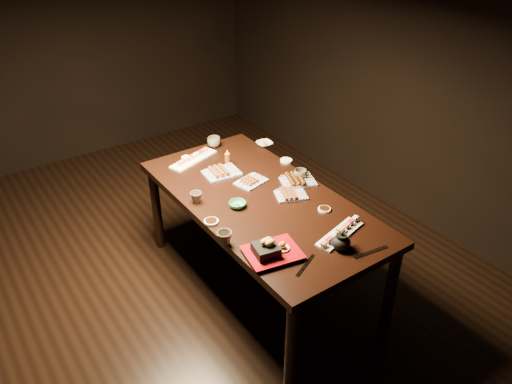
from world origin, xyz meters
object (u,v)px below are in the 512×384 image
(dining_table, at_px, (260,243))
(teacup_mid_right, at_px, (300,175))
(yakitori_plate_left, at_px, (222,170))
(sushi_platter_near, at_px, (340,232))
(edamame_bowl_cream, at_px, (264,144))
(teacup_near_left, at_px, (225,238))
(yakitori_plate_center, at_px, (251,179))
(yakitori_plate_right, at_px, (291,193))
(tempura_tray, at_px, (273,247))
(teacup_far_left, at_px, (196,197))
(condiment_bottle, at_px, (227,158))
(teapot, at_px, (341,241))
(sushi_platter_far, at_px, (193,157))
(teacup_far_right, at_px, (214,142))
(edamame_bowl_green, at_px, (237,204))

(dining_table, relative_size, teacup_mid_right, 19.84)
(yakitori_plate_left, bearing_deg, sushi_platter_near, -73.18)
(edamame_bowl_cream, xyz_separation_m, teacup_near_left, (-0.93, -0.90, 0.03))
(yakitori_plate_center, relative_size, teacup_near_left, 2.34)
(dining_table, height_order, teacup_mid_right, teacup_mid_right)
(yakitori_plate_right, height_order, tempura_tray, tempura_tray)
(teacup_far_left, distance_m, condiment_bottle, 0.53)
(dining_table, height_order, teacup_near_left, teacup_near_left)
(yakitori_plate_left, distance_m, teacup_near_left, 0.81)
(yakitori_plate_center, xyz_separation_m, teacup_far_left, (-0.43, -0.00, 0.01))
(dining_table, height_order, teapot, teapot)
(yakitori_plate_left, bearing_deg, tempura_tray, -98.34)
(sushi_platter_near, relative_size, teacup_mid_right, 4.01)
(teacup_far_left, relative_size, condiment_bottle, 0.60)
(tempura_tray, relative_size, teacup_far_left, 4.02)
(sushi_platter_far, xyz_separation_m, yakitori_plate_left, (0.06, -0.30, 0.01))
(sushi_platter_near, relative_size, yakitori_plate_right, 1.81)
(yakitori_plate_left, bearing_deg, condiment_bottle, 46.32)
(teacup_near_left, bearing_deg, teacup_far_right, 61.88)
(yakitori_plate_left, height_order, teacup_mid_right, teacup_mid_right)
(yakitori_plate_center, distance_m, edamame_bowl_cream, 0.59)
(edamame_bowl_green, distance_m, teacup_far_left, 0.27)
(yakitori_plate_center, distance_m, tempura_tray, 0.80)
(edamame_bowl_cream, height_order, teacup_far_left, teacup_far_left)
(sushi_platter_near, bearing_deg, dining_table, 89.37)
(condiment_bottle, bearing_deg, sushi_platter_near, -85.86)
(yakitori_plate_left, xyz_separation_m, edamame_bowl_cream, (0.51, 0.20, -0.02))
(edamame_bowl_green, height_order, teacup_far_left, teacup_far_left)
(teacup_near_left, relative_size, teacup_far_right, 0.86)
(teacup_far_left, distance_m, teapot, 0.99)
(yakitori_plate_center, distance_m, edamame_bowl_green, 0.32)
(tempura_tray, bearing_deg, edamame_bowl_green, 89.60)
(teacup_near_left, relative_size, teapot, 0.68)
(edamame_bowl_cream, relative_size, tempura_tray, 0.41)
(dining_table, bearing_deg, teapot, -74.31)
(sushi_platter_far, relative_size, teapot, 3.11)
(yakitori_plate_right, distance_m, teacup_mid_right, 0.24)
(sushi_platter_far, relative_size, yakitori_plate_left, 1.63)
(yakitori_plate_center, bearing_deg, dining_table, -120.68)
(edamame_bowl_cream, bearing_deg, yakitori_plate_center, -134.81)
(yakitori_plate_right, relative_size, teapot, 1.56)
(edamame_bowl_cream, xyz_separation_m, teacup_mid_right, (-0.10, -0.57, 0.02))
(yakitori_plate_left, relative_size, condiment_bottle, 1.97)
(dining_table, distance_m, teapot, 0.82)
(dining_table, height_order, teacup_far_right, teacup_far_right)
(sushi_platter_far, distance_m, teacup_far_left, 0.58)
(teacup_near_left, bearing_deg, tempura_tray, -55.48)
(yakitori_plate_left, xyz_separation_m, condiment_bottle, (0.11, 0.09, 0.03))
(edamame_bowl_green, distance_m, teapot, 0.73)
(sushi_platter_near, height_order, edamame_bowl_cream, sushi_platter_near)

